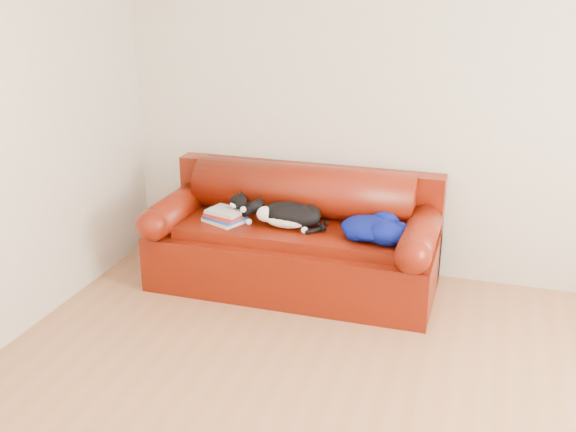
{
  "coord_description": "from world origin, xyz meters",
  "views": [
    {
      "loc": [
        0.61,
        -2.95,
        2.27
      ],
      "look_at": [
        -0.75,
        1.35,
        0.61
      ],
      "focal_mm": 42.0,
      "sensor_mm": 36.0,
      "label": 1
    }
  ],
  "objects_px": {
    "sofa_base": "(294,256)",
    "blanket": "(373,227)",
    "cat": "(288,216)",
    "book_stack": "(225,216)"
  },
  "relations": [
    {
      "from": "book_stack",
      "to": "blanket",
      "type": "distance_m",
      "value": 1.11
    },
    {
      "from": "book_stack",
      "to": "cat",
      "type": "height_order",
      "value": "cat"
    },
    {
      "from": "sofa_base",
      "to": "cat",
      "type": "height_order",
      "value": "cat"
    },
    {
      "from": "sofa_base",
      "to": "blanket",
      "type": "relative_size",
      "value": 3.82
    },
    {
      "from": "sofa_base",
      "to": "cat",
      "type": "distance_m",
      "value": 0.36
    },
    {
      "from": "book_stack",
      "to": "cat",
      "type": "xyz_separation_m",
      "value": [
        0.48,
        0.04,
        0.04
      ]
    },
    {
      "from": "cat",
      "to": "blanket",
      "type": "relative_size",
      "value": 1.19
    },
    {
      "from": "cat",
      "to": "blanket",
      "type": "distance_m",
      "value": 0.63
    },
    {
      "from": "cat",
      "to": "sofa_base",
      "type": "bearing_deg",
      "value": 67.45
    },
    {
      "from": "book_stack",
      "to": "blanket",
      "type": "relative_size",
      "value": 0.62
    }
  ]
}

